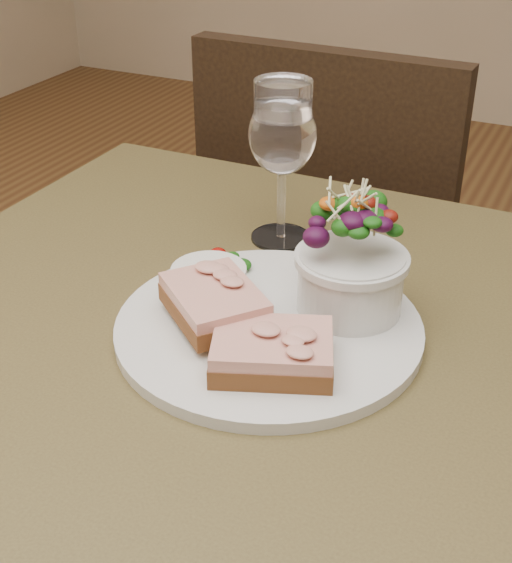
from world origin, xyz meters
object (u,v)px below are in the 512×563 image
at_px(sandwich_front, 272,352).
at_px(ramekin, 209,282).
at_px(cafe_table, 242,422).
at_px(sandwich_back, 214,302).
at_px(chair_far, 345,342).
at_px(dinner_plate, 269,327).
at_px(salad_bowl, 352,256).
at_px(wine_glass, 282,139).

bearing_deg(sandwich_front, ramekin, 122.71).
height_order(cafe_table, sandwich_back, sandwich_back).
bearing_deg(chair_far, cafe_table, 100.53).
bearing_deg(cafe_table, dinner_plate, 50.19).
xyz_separation_m(chair_far, sandwich_back, (0.08, -0.67, 0.49)).
height_order(dinner_plate, salad_bowl, salad_bowl).
bearing_deg(ramekin, cafe_table, -34.06).
relative_size(salad_bowl, wine_glass, 0.73).
bearing_deg(salad_bowl, sandwich_front, -103.92).
bearing_deg(chair_far, sandwich_front, 103.95).
xyz_separation_m(cafe_table, dinner_plate, (0.02, 0.02, 0.11)).
height_order(chair_far, dinner_plate, chair_far).
xyz_separation_m(cafe_table, ramekin, (-0.05, 0.04, 0.13)).
bearing_deg(chair_far, sandwich_back, 98.22).
relative_size(chair_far, sandwich_front, 7.10).
relative_size(cafe_table, sandwich_front, 6.31).
distance_m(cafe_table, sandwich_front, 0.14).
bearing_deg(sandwich_back, sandwich_front, 12.36).
relative_size(dinner_plate, ramekin, 4.25).
bearing_deg(sandwich_back, chair_far, 136.08).
relative_size(ramekin, salad_bowl, 0.55).
height_order(ramekin, salad_bowl, salad_bowl).
xyz_separation_m(cafe_table, chair_far, (-0.11, 0.67, -0.36)).
bearing_deg(chair_far, ramekin, 96.39).
relative_size(sandwich_front, ramekin, 1.83).
bearing_deg(salad_bowl, ramekin, -162.05).
xyz_separation_m(chair_far, ramekin, (0.06, -0.64, 0.49)).
bearing_deg(dinner_plate, salad_bowl, 42.55).
height_order(dinner_plate, sandwich_front, sandwich_front).
bearing_deg(cafe_table, chair_far, 99.19).
distance_m(chair_far, sandwich_front, 0.88).
relative_size(dinner_plate, sandwich_back, 2.30).
bearing_deg(cafe_table, sandwich_front, -37.88).
relative_size(cafe_table, wine_glass, 4.57).
distance_m(chair_far, sandwich_back, 0.84).
bearing_deg(ramekin, chair_far, 95.05).
relative_size(sandwich_front, salad_bowl, 1.00).
xyz_separation_m(salad_bowl, wine_glass, (-0.13, 0.13, 0.05)).
height_order(chair_far, wine_glass, wine_glass).
bearing_deg(sandwich_back, ramekin, 164.44).
bearing_deg(sandwich_front, chair_far, 81.29).
height_order(dinner_plate, sandwich_back, sandwich_back).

